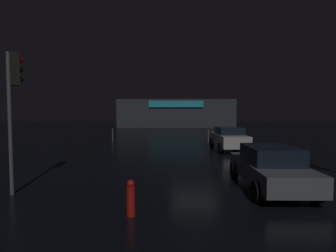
{
  "coord_description": "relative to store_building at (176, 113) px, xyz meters",
  "views": [
    {
      "loc": [
        -1.13,
        -14.65,
        2.62
      ],
      "look_at": [
        -1.59,
        5.98,
        1.51
      ],
      "focal_mm": 28.79,
      "sensor_mm": 36.0,
      "label": 1
    }
  ],
  "objects": [
    {
      "name": "ground_plane",
      "position": [
        0.79,
        -32.62,
        -2.31
      ],
      "size": [
        120.0,
        120.0,
        0.0
      ],
      "primitive_type": "plane",
      "color": "black"
    },
    {
      "name": "store_building",
      "position": [
        0.0,
        0.0,
        0.0
      ],
      "size": [
        19.23,
        8.7,
        4.61
      ],
      "color": "#33383D",
      "rests_on": "ground"
    },
    {
      "name": "traffic_signal_main",
      "position": [
        -5.37,
        -38.92,
        0.96
      ],
      "size": [
        0.42,
        0.42,
        4.45
      ],
      "color": "#595B60",
      "rests_on": "ground"
    },
    {
      "name": "car_near",
      "position": [
        2.92,
        -38.15,
        -1.57
      ],
      "size": [
        1.98,
        4.39,
        1.45
      ],
      "color": "slate",
      "rests_on": "ground"
    },
    {
      "name": "car_far",
      "position": [
        3.35,
        -29.17,
        -1.48
      ],
      "size": [
        2.17,
        4.29,
        1.58
      ],
      "color": "silver",
      "rests_on": "ground"
    },
    {
      "name": "fire_hydrant",
      "position": [
        -1.42,
        -40.67,
        -1.85
      ],
      "size": [
        0.22,
        0.22,
        0.92
      ],
      "color": "red",
      "rests_on": "ground"
    },
    {
      "name": "bollard_kerb_a",
      "position": [
        -5.62,
        -24.34,
        -1.73
      ],
      "size": [
        0.1,
        0.1,
        1.16
      ],
      "primitive_type": "cylinder",
      "color": "#595B60",
      "rests_on": "ground"
    },
    {
      "name": "bollard_kerb_b",
      "position": [
        2.59,
        -24.37,
        -1.77
      ],
      "size": [
        0.11,
        0.11,
        1.08
      ],
      "primitive_type": "cylinder",
      "color": "#595B60",
      "rests_on": "ground"
    }
  ]
}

